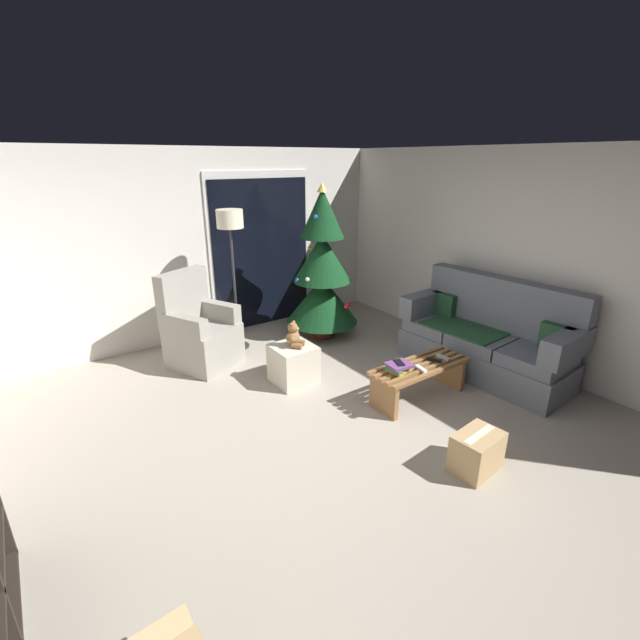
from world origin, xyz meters
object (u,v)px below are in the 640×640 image
object	(u,v)px
christmas_tree	(322,272)
teddy_bear_honey_by_tree	(294,342)
remote_black	(434,360)
ottoman	(293,364)
floor_lamp	(231,233)
remote_white	(421,369)
teddy_bear_chestnut	(294,336)
cardboard_box_taped_mid_floor	(477,452)
coffee_table	(419,376)
armchair	(200,333)
couch	(487,339)
book_stack	(399,367)
remote_silver	(443,357)
cell_phone	(399,363)

from	to	relation	value
christmas_tree	teddy_bear_honey_by_tree	distance (m)	1.01
remote_black	ottoman	bearing A→B (deg)	108.64
floor_lamp	ottoman	xyz separation A→B (m)	(0.09, -1.23, -1.29)
remote_white	ottoman	distance (m)	1.39
teddy_bear_chestnut	cardboard_box_taped_mid_floor	world-z (taller)	teddy_bear_chestnut
coffee_table	teddy_bear_chestnut	xyz separation A→B (m)	(-0.86, 1.05, 0.29)
remote_black	armchair	bearing A→B (deg)	103.52
couch	remote_white	world-z (taller)	couch
book_stack	floor_lamp	xyz separation A→B (m)	(-0.67, 2.26, 1.08)
remote_silver	couch	bearing A→B (deg)	178.99
teddy_bear_chestnut	couch	bearing A→B (deg)	-28.03
remote_black	floor_lamp	bearing A→B (deg)	90.78
couch	teddy_bear_honey_by_tree	bearing A→B (deg)	130.76
coffee_table	book_stack	world-z (taller)	book_stack
remote_black	cell_phone	bearing A→B (deg)	148.18
remote_silver	book_stack	world-z (taller)	book_stack
floor_lamp	remote_silver	bearing A→B (deg)	-61.23
remote_silver	christmas_tree	xyz separation A→B (m)	(-0.14, 1.99, 0.52)
teddy_bear_honey_by_tree	cardboard_box_taped_mid_floor	distance (m)	2.81
remote_silver	floor_lamp	xyz separation A→B (m)	(-1.27, 2.31, 1.11)
book_stack	teddy_bear_chestnut	size ratio (longest dim) A/B	0.89
christmas_tree	teddy_bear_chestnut	bearing A→B (deg)	-138.31
christmas_tree	book_stack	bearing A→B (deg)	-103.31
floor_lamp	teddy_bear_chestnut	size ratio (longest dim) A/B	6.25
couch	armchair	size ratio (longest dim) A/B	1.75
armchair	floor_lamp	bearing A→B (deg)	18.72
christmas_tree	ottoman	xyz separation A→B (m)	(-1.04, -0.91, -0.70)
ottoman	floor_lamp	bearing A→B (deg)	94.31
remote_silver	remote_white	distance (m)	0.40
coffee_table	remote_white	bearing A→B (deg)	-134.38
remote_white	teddy_bear_chestnut	bearing A→B (deg)	136.84
couch	book_stack	bearing A→B (deg)	178.97
remote_silver	remote_white	world-z (taller)	same
book_stack	armchair	world-z (taller)	armchair
teddy_bear_chestnut	cell_phone	bearing A→B (deg)	-60.36
christmas_tree	teddy_bear_honey_by_tree	size ratio (longest dim) A/B	7.28
teddy_bear_chestnut	teddy_bear_honey_by_tree	world-z (taller)	teddy_bear_chestnut
remote_black	couch	bearing A→B (deg)	-24.10
remote_white	armchair	distance (m)	2.61
remote_black	armchair	xyz separation A→B (m)	(-1.71, 2.12, 0.01)
remote_black	remote_white	bearing A→B (deg)	167.15
remote_silver	teddy_bear_honey_by_tree	distance (m)	1.95
remote_silver	cardboard_box_taped_mid_floor	size ratio (longest dim) A/B	0.37
teddy_bear_honey_by_tree	armchair	bearing A→B (deg)	163.71
remote_white	cell_phone	world-z (taller)	cell_phone
ottoman	teddy_bear_honey_by_tree	world-z (taller)	ottoman
teddy_bear_chestnut	book_stack	bearing A→B (deg)	-60.74
teddy_bear_chestnut	cardboard_box_taped_mid_floor	size ratio (longest dim) A/B	0.67
couch	cardboard_box_taped_mid_floor	size ratio (longest dim) A/B	4.68
coffee_table	teddy_bear_chestnut	size ratio (longest dim) A/B	3.86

